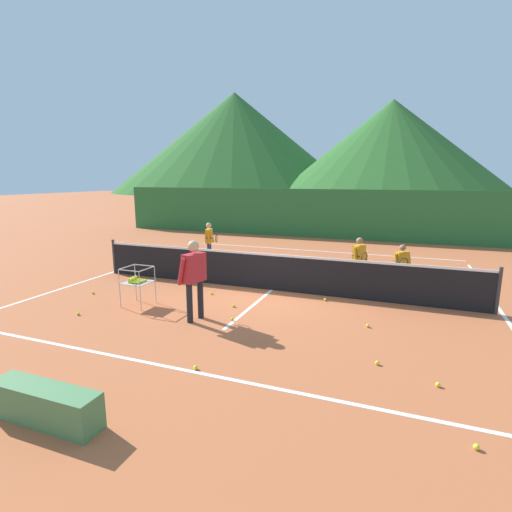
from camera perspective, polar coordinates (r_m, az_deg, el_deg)
ground_plane at (r=10.26m, az=2.33°, el=-5.02°), size 120.00×120.00×0.00m
line_baseline_near at (r=6.38m, az=-11.60°, el=-15.89°), size 10.56×0.08×0.01m
line_baseline_far at (r=15.81m, az=9.22°, el=0.73°), size 10.56×0.08×0.01m
line_sideline_west at (r=12.90m, az=-20.50°, el=-2.30°), size 0.08×10.49×0.01m
line_sideline_east at (r=10.00m, az=32.60°, el=-7.31°), size 0.08×10.49×0.01m
line_service_center at (r=10.26m, az=2.33°, el=-5.00°), size 0.08×5.84×0.01m
tennis_net at (r=10.13m, az=2.35°, el=-2.31°), size 10.34×0.08×1.05m
instructor at (r=7.98m, az=-9.10°, el=-2.48°), size 0.44×0.82×1.68m
student_0 at (r=13.59m, az=-6.88°, el=2.57°), size 0.56×0.58×1.38m
student_1 at (r=10.90m, az=14.93°, el=-0.10°), size 0.41×0.72×1.32m
student_2 at (r=10.76m, az=20.65°, el=-0.96°), size 0.47×0.65×1.21m
ball_cart at (r=9.31m, az=-17.15°, el=-3.49°), size 0.58×0.58×0.90m
tennis_ball_0 at (r=8.09m, az=16.12°, el=-9.82°), size 0.07×0.07×0.07m
tennis_ball_1 at (r=5.28m, az=29.69°, el=-23.21°), size 0.07×0.07×0.07m
tennis_ball_2 at (r=10.74m, az=-22.84°, el=-4.98°), size 0.07×0.07×0.07m
tennis_ball_3 at (r=8.14m, az=-3.52°, el=-9.25°), size 0.07×0.07×0.07m
tennis_ball_4 at (r=9.51m, az=10.13°, el=-6.33°), size 0.07×0.07×0.07m
tennis_ball_5 at (r=6.29m, az=-8.88°, el=-15.89°), size 0.07×0.07×0.07m
tennis_ball_6 at (r=8.95m, az=-3.30°, el=-7.31°), size 0.07×0.07×0.07m
tennis_ball_7 at (r=6.33m, az=25.20°, el=-16.75°), size 0.07×0.07×0.07m
tennis_ball_8 at (r=9.26m, az=-24.69°, el=-7.72°), size 0.07×0.07×0.07m
tennis_ball_9 at (r=6.64m, az=17.41°, el=-14.77°), size 0.07×0.07×0.07m
tennis_ball_10 at (r=9.92m, az=-6.56°, el=-5.46°), size 0.07×0.07×0.07m
windscreen_fence at (r=19.02m, az=11.51°, el=6.04°), size 23.23×0.08×2.37m
courtside_bench at (r=5.60m, az=-28.58°, el=-18.65°), size 1.50×0.36×0.46m
hill_0 at (r=71.34m, az=19.22°, el=14.78°), size 39.18×39.18×15.58m
hill_1 at (r=84.37m, az=-3.12°, el=16.27°), size 50.18×50.18×19.98m
hill_2 at (r=88.20m, az=-2.43°, el=14.94°), size 52.12×52.12×16.54m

